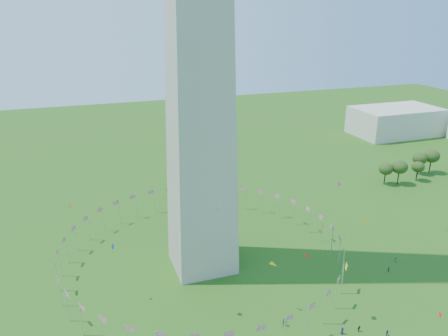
# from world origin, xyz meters

# --- Properties ---
(flag_ring) EXTENTS (80.24, 80.24, 9.00)m
(flag_ring) POSITION_xyz_m (-0.00, 50.00, 4.50)
(flag_ring) COLOR silver
(flag_ring) RESTS_ON ground
(gov_building_east_a) EXTENTS (50.00, 30.00, 16.00)m
(gov_building_east_a) POSITION_xyz_m (150.00, 150.00, 8.00)
(gov_building_east_a) COLOR beige
(gov_building_east_a) RESTS_ON ground
(kites_aloft) EXTENTS (117.98, 83.35, 40.63)m
(kites_aloft) POSITION_xyz_m (13.40, 25.10, 19.03)
(kites_aloft) COLOR yellow
(kites_aloft) RESTS_ON ground
(tree_line_east) EXTENTS (53.35, 15.38, 10.91)m
(tree_line_east) POSITION_xyz_m (113.96, 85.70, 4.96)
(tree_line_east) COLOR #33551C
(tree_line_east) RESTS_ON ground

